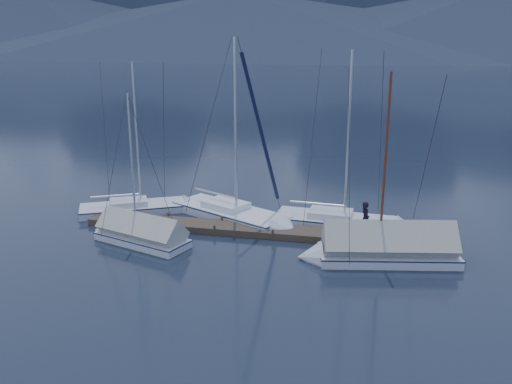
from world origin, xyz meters
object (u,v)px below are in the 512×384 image
sailboat_open_mid (244,218)px  person (365,219)px  sailboat_open_left (150,208)px  sailboat_covered_near (376,251)px  sailboat_open_right (354,224)px  sailboat_covered_far (135,234)px

sailboat_open_mid → person: (6.45, -1.78, 1.02)m
sailboat_open_left → sailboat_open_mid: (5.78, -0.69, 0.02)m
sailboat_covered_near → person: 2.31m
sailboat_open_left → person: 12.52m
sailboat_open_mid → sailboat_open_right: sailboat_open_mid is taller
sailboat_covered_far → sailboat_covered_near: bearing=0.8°
sailboat_open_left → sailboat_covered_near: 13.58m
sailboat_covered_far → person: 11.24m
sailboat_open_right → sailboat_open_left: bearing=178.2°
sailboat_open_mid → person: 6.77m
sailboat_open_mid → sailboat_covered_near: (7.00, -3.90, 0.27)m
sailboat_open_left → sailboat_open_right: 11.67m
sailboat_open_left → sailboat_covered_far: sailboat_open_left is taller
sailboat_open_left → sailboat_open_right: sailboat_open_right is taller
sailboat_open_mid → sailboat_covered_near: sailboat_open_mid is taller
sailboat_open_mid → sailboat_covered_far: (-4.52, -4.06, 0.20)m
sailboat_open_right → sailboat_covered_near: (1.12, -4.23, 0.29)m
sailboat_open_left → sailboat_open_mid: bearing=-6.8°
sailboat_open_right → sailboat_covered_far: bearing=-157.1°
sailboat_open_left → sailboat_covered_far: bearing=-75.2°
sailboat_open_left → sailboat_covered_near: sailboat_open_left is taller
sailboat_covered_far → sailboat_open_mid: bearing=41.9°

